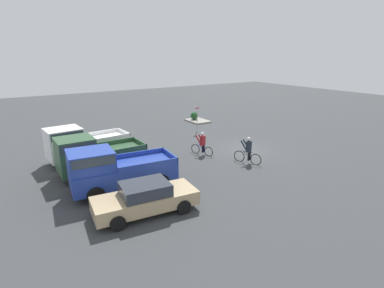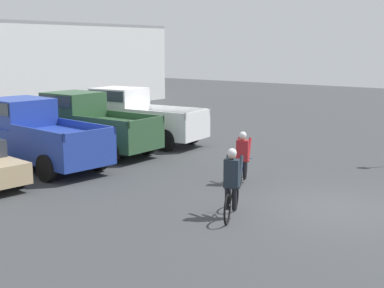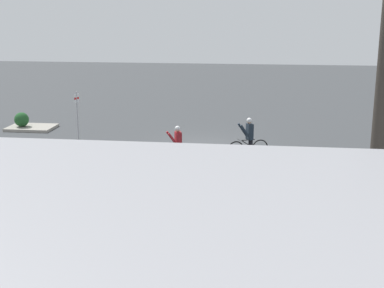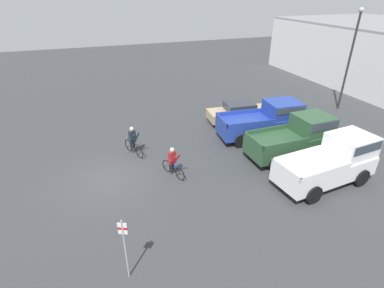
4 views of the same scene
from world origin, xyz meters
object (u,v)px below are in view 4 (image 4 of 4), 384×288
Objects in this scene: pickup_truck_1 at (297,137)px; pickup_truck_2 at (333,160)px; pickup_truck_0 at (266,120)px; cyclist_0 at (173,162)px; lamppost at (351,53)px; sedan_0 at (239,112)px; cyclist_1 at (133,141)px; fire_lane_sign at (125,244)px.

pickup_truck_2 is at bearing 1.28° from pickup_truck_1.
cyclist_0 is (2.31, -6.97, -0.39)m from pickup_truck_0.
cyclist_0 is at bearing -72.91° from lamppost.
cyclist_0 is at bearing -71.64° from pickup_truck_0.
lamppost is (0.44, 8.79, 3.64)m from sedan_0.
pickup_truck_2 is 10.72m from cyclist_1.
fire_lane_sign is 21.34m from lamppost.
lamppost reaches higher than pickup_truck_1.
lamppost is at bearing 107.09° from cyclist_0.
sedan_0 is at bearing 128.14° from cyclist_0.
pickup_truck_2 reaches higher than sedan_0.
fire_lane_sign reaches higher than pickup_truck_2.
cyclist_0 is at bearing -113.68° from pickup_truck_2.
pickup_truck_2 is at bearing 102.06° from fire_lane_sign.
cyclist_1 is 8.56m from fire_lane_sign.
cyclist_0 is 16.45m from lamppost.
fire_lane_sign is 0.33× the size of lamppost.
cyclist_1 is at bearing -152.83° from cyclist_0.
lamppost is at bearing 118.68° from fire_lane_sign.
sedan_0 is 0.87× the size of pickup_truck_0.
sedan_0 is 8.36m from cyclist_0.
pickup_truck_2 is 2.12× the size of fire_lane_sign.
cyclist_1 reaches higher than cyclist_0.
fire_lane_sign reaches higher than sedan_0.
pickup_truck_0 is 2.76m from pickup_truck_1.
pickup_truck_1 is (2.75, 0.24, 0.01)m from pickup_truck_0.
cyclist_1 is 0.71× the size of fire_lane_sign.
pickup_truck_0 is at bearing -174.90° from pickup_truck_1.
pickup_truck_1 is at bearing 115.64° from fire_lane_sign.
fire_lane_sign is (5.00, -10.42, 0.28)m from pickup_truck_1.
pickup_truck_2 is 11.74m from lamppost.
pickup_truck_2 is at bearing 3.19° from pickup_truck_0.
cyclist_1 is at bearing -94.21° from pickup_truck_0.
pickup_truck_2 is 3.16× the size of cyclist_0.
cyclist_0 is 3.30m from cyclist_1.
pickup_truck_1 is at bearing 5.10° from pickup_truck_0.
cyclist_0 is (-0.43, -7.22, -0.40)m from pickup_truck_1.
lamppost reaches higher than cyclist_1.
lamppost reaches higher than sedan_0.
pickup_truck_0 is (2.85, 0.40, 0.49)m from sedan_0.
pickup_truck_1 reaches higher than cyclist_0.
cyclist_0 is at bearing 27.17° from cyclist_1.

